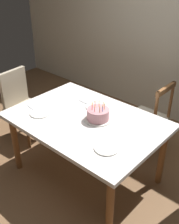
{
  "coord_description": "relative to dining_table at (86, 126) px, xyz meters",
  "views": [
    {
      "loc": [
        1.6,
        -1.74,
        2.2
      ],
      "look_at": [
        0.05,
        0.0,
        0.85
      ],
      "focal_mm": 43.23,
      "sensor_mm": 36.0,
      "label": 1
    }
  ],
  "objects": [
    {
      "name": "ground",
      "position": [
        0.0,
        0.0,
        -0.67
      ],
      "size": [
        6.4,
        6.4,
        0.0
      ],
      "primitive_type": "plane",
      "color": "brown"
    },
    {
      "name": "chair_spindle_back",
      "position": [
        0.25,
        0.87,
        -0.21
      ],
      "size": [
        0.44,
        0.44,
        0.95
      ],
      "color": "beige",
      "rests_on": "ground"
    },
    {
      "name": "fork_far_side",
      "position": [
        -0.24,
        0.25,
        0.09
      ],
      "size": [
        0.18,
        0.02,
        0.01
      ],
      "primitive_type": "cube",
      "rotation": [
        0.0,
        0.0,
        -0.05
      ],
      "color": "silver",
      "rests_on": "dining_table"
    },
    {
      "name": "dining_table",
      "position": [
        0.0,
        0.0,
        0.0
      ],
      "size": [
        1.57,
        1.1,
        0.75
      ],
      "color": "white",
      "rests_on": "ground"
    },
    {
      "name": "plate_near_guest",
      "position": [
        0.47,
        -0.25,
        0.09
      ],
      "size": [
        0.22,
        0.22,
        0.01
      ],
      "primitive_type": "cylinder",
      "color": "white",
      "rests_on": "dining_table"
    },
    {
      "name": "back_wall",
      "position": [
        0.0,
        1.85,
        0.63
      ],
      "size": [
        6.4,
        0.1,
        2.6
      ],
      "primitive_type": "cube",
      "color": "beige",
      "rests_on": "ground"
    },
    {
      "name": "birthday_cake",
      "position": [
        0.11,
        0.07,
        0.14
      ],
      "size": [
        0.28,
        0.28,
        0.19
      ],
      "color": "silver",
      "rests_on": "dining_table"
    },
    {
      "name": "plate_far_side",
      "position": [
        -0.08,
        0.25,
        0.09
      ],
      "size": [
        0.22,
        0.22,
        0.01
      ],
      "primitive_type": "cylinder",
      "color": "white",
      "rests_on": "dining_table"
    },
    {
      "name": "plate_near_celebrant",
      "position": [
        -0.43,
        -0.25,
        0.09
      ],
      "size": [
        0.22,
        0.22,
        0.01
      ],
      "primitive_type": "cylinder",
      "color": "white",
      "rests_on": "dining_table"
    },
    {
      "name": "fork_near_celebrant",
      "position": [
        -0.59,
        -0.24,
        0.09
      ],
      "size": [
        0.18,
        0.04,
        0.01
      ],
      "primitive_type": "cube",
      "rotation": [
        0.0,
        0.0,
        -0.14
      ],
      "color": "silver",
      "rests_on": "dining_table"
    },
    {
      "name": "chair_upholstered",
      "position": [
        -1.17,
        0.01,
        -0.14
      ],
      "size": [
        0.49,
        0.48,
        0.95
      ],
      "color": "tan",
      "rests_on": "ground"
    }
  ]
}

